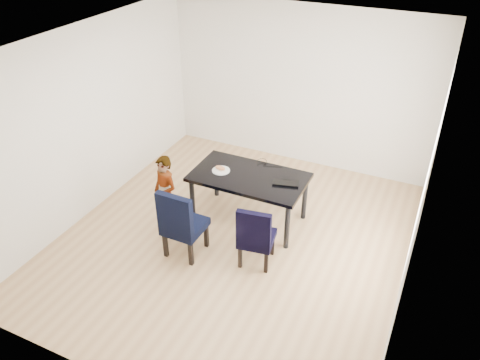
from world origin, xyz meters
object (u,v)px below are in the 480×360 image
at_px(chair_left, 185,221).
at_px(chair_right, 257,233).
at_px(dining_table, 249,198).
at_px(child, 165,194).
at_px(laptop, 286,181).
at_px(plate, 221,170).

distance_m(chair_left, chair_right, 0.95).
bearing_deg(dining_table, chair_right, -59.41).
xyz_separation_m(dining_table, child, (-0.97, -0.65, 0.19)).
relative_size(dining_table, chair_left, 1.58).
bearing_deg(dining_table, child, -146.24).
xyz_separation_m(chair_right, laptop, (0.06, 0.84, 0.32)).
bearing_deg(plate, chair_left, -92.96).
distance_m(chair_left, child, 0.62).
bearing_deg(laptop, chair_right, 71.61).
relative_size(chair_left, child, 0.89).
relative_size(plate, laptop, 0.71).
xyz_separation_m(chair_left, chair_right, (0.92, 0.22, -0.06)).
distance_m(child, plate, 0.84).
height_order(dining_table, chair_right, chair_right).
distance_m(dining_table, laptop, 0.66).
bearing_deg(child, plate, 65.57).
bearing_deg(laptop, child, 11.28).
relative_size(chair_left, plate, 3.99).
relative_size(chair_right, child, 0.79).
height_order(chair_left, laptop, chair_left).
height_order(child, plate, child).
bearing_deg(child, dining_table, 52.32).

